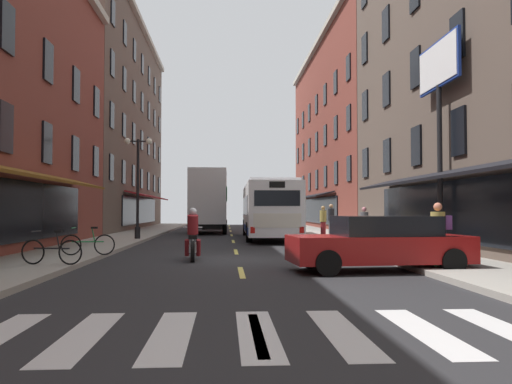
# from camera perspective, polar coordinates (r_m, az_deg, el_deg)

# --- Properties ---
(ground_plane) EXTENTS (34.80, 80.00, 0.10)m
(ground_plane) POSITION_cam_1_polar(r_m,az_deg,el_deg) (16.78, -2.01, -7.60)
(ground_plane) COLOR #28282B
(lane_centre_dashes) EXTENTS (0.14, 73.90, 0.01)m
(lane_centre_dashes) POSITION_cam_1_polar(r_m,az_deg,el_deg) (16.52, -1.99, -7.50)
(lane_centre_dashes) COLOR #DBCC4C
(lane_centre_dashes) RESTS_ON ground
(crosswalk_near) EXTENTS (7.10, 2.80, 0.01)m
(crosswalk_near) POSITION_cam_1_polar(r_m,az_deg,el_deg) (6.89, 0.15, -15.28)
(crosswalk_near) COLOR silver
(crosswalk_near) RESTS_ON ground
(sidewalk_left) EXTENTS (3.00, 80.00, 0.14)m
(sidewalk_left) POSITION_cam_1_polar(r_m,az_deg,el_deg) (17.64, -21.69, -6.80)
(sidewalk_left) COLOR #A39E93
(sidewalk_left) RESTS_ON ground
(sidewalk_right) EXTENTS (3.00, 80.00, 0.14)m
(sidewalk_right) POSITION_cam_1_polar(r_m,az_deg,el_deg) (17.91, 17.36, -6.77)
(sidewalk_right) COLOR #A39E93
(sidewalk_right) RESTS_ON ground
(billboard_sign) EXTENTS (0.40, 3.26, 7.38)m
(billboard_sign) POSITION_cam_1_polar(r_m,az_deg,el_deg) (19.51, 19.53, 10.79)
(billboard_sign) COLOR black
(billboard_sign) RESTS_ON sidewalk_right
(transit_bus) EXTENTS (2.76, 11.33, 3.08)m
(transit_bus) POSITION_cam_1_polar(r_m,az_deg,el_deg) (28.68, 1.37, -1.94)
(transit_bus) COLOR white
(transit_bus) RESTS_ON ground
(box_truck) EXTENTS (2.52, 7.33, 4.24)m
(box_truck) POSITION_cam_1_polar(r_m,az_deg,el_deg) (35.47, -5.22, -1.13)
(box_truck) COLOR #B21E19
(box_truck) RESTS_ON ground
(sedan_near) EXTENTS (2.05, 4.50, 1.42)m
(sedan_near) POSITION_cam_1_polar(r_m,az_deg,el_deg) (44.27, -4.56, -3.11)
(sedan_near) COLOR silver
(sedan_near) RESTS_ON ground
(sedan_mid) EXTENTS (4.73, 2.27, 1.43)m
(sedan_mid) POSITION_cam_1_polar(r_m,az_deg,el_deg) (13.89, 13.51, -5.50)
(sedan_mid) COLOR maroon
(sedan_mid) RESTS_ON ground
(motorcycle_rider) EXTENTS (0.62, 2.07, 1.66)m
(motorcycle_rider) POSITION_cam_1_polar(r_m,az_deg,el_deg) (16.57, -6.99, -5.03)
(motorcycle_rider) COLOR black
(motorcycle_rider) RESTS_ON ground
(bicycle_near) EXTENTS (1.69, 0.50, 0.91)m
(bicycle_near) POSITION_cam_1_polar(r_m,az_deg,el_deg) (14.81, -21.61, -6.06)
(bicycle_near) COLOR black
(bicycle_near) RESTS_ON sidewalk_left
(bicycle_mid) EXTENTS (1.71, 0.48, 0.91)m
(bicycle_mid) POSITION_cam_1_polar(r_m,az_deg,el_deg) (17.51, -18.05, -5.46)
(bicycle_mid) COLOR black
(bicycle_mid) RESTS_ON sidewalk_left
(pedestrian_near) EXTENTS (0.51, 0.36, 1.64)m
(pedestrian_near) POSITION_cam_1_polar(r_m,az_deg,el_deg) (14.01, 19.52, -4.28)
(pedestrian_near) COLOR #33663F
(pedestrian_near) RESTS_ON sidewalk_right
(pedestrian_mid) EXTENTS (0.36, 0.36, 1.68)m
(pedestrian_mid) POSITION_cam_1_polar(r_m,az_deg,el_deg) (28.43, 7.42, -3.17)
(pedestrian_mid) COLOR maroon
(pedestrian_mid) RESTS_ON sidewalk_right
(pedestrian_far) EXTENTS (0.36, 0.36, 1.79)m
(pedestrian_far) POSITION_cam_1_polar(r_m,az_deg,el_deg) (29.61, 8.29, -3.00)
(pedestrian_far) COLOR #4C4C51
(pedestrian_far) RESTS_ON sidewalk_right
(pedestrian_rear) EXTENTS (0.36, 0.36, 1.59)m
(pedestrian_rear) POSITION_cam_1_polar(r_m,az_deg,el_deg) (23.54, 11.86, -3.52)
(pedestrian_rear) COLOR #66387F
(pedestrian_rear) RESTS_ON sidewalk_right
(street_lamp_twin) EXTENTS (1.42, 0.32, 5.13)m
(street_lamp_twin) POSITION_cam_1_polar(r_m,az_deg,el_deg) (26.99, -12.91, 1.01)
(street_lamp_twin) COLOR black
(street_lamp_twin) RESTS_ON sidewalk_left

